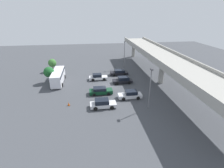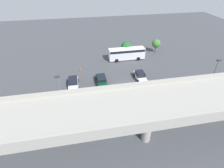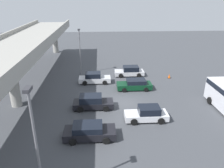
% 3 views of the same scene
% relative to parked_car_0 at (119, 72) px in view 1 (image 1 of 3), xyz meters
% --- Properties ---
extents(ground_plane, '(113.27, 113.27, 0.00)m').
position_rel_parked_car_0_xyz_m(ground_plane, '(6.99, -4.03, -0.71)').
color(ground_plane, '#424449').
extents(highway_overpass, '(54.08, 7.06, 7.37)m').
position_rel_parked_car_0_xyz_m(highway_overpass, '(6.99, 8.96, 5.46)').
color(highway_overpass, '#9E9B93').
rests_on(highway_overpass, ground_plane).
extents(parked_car_0, '(2.19, 4.78, 1.45)m').
position_rel_parked_car_0_xyz_m(parked_car_0, '(0.00, 0.00, 0.00)').
color(parked_car_0, black).
rests_on(parked_car_0, ground_plane).
extents(parked_car_1, '(2.03, 4.53, 1.58)m').
position_rel_parked_car_0_xyz_m(parked_car_1, '(2.79, -5.98, 0.03)').
color(parked_car_1, silver).
rests_on(parked_car_1, ground_plane).
extents(parked_car_2, '(2.14, 4.67, 1.60)m').
position_rel_parked_car_0_xyz_m(parked_car_2, '(5.84, -0.16, 0.05)').
color(parked_car_2, black).
rests_on(parked_car_2, ground_plane).
extents(parked_car_3, '(2.16, 4.84, 1.46)m').
position_rel_parked_car_0_xyz_m(parked_car_3, '(11.03, -5.96, -0.00)').
color(parked_car_3, '#0C381E').
rests_on(parked_car_3, ground_plane).
extents(parked_car_4, '(2.02, 4.75, 1.62)m').
position_rel_parked_car_0_xyz_m(parked_car_4, '(13.80, -0.25, 0.04)').
color(parked_car_4, silver).
rests_on(parked_car_4, ground_plane).
extents(parked_car_5, '(2.16, 4.72, 1.61)m').
position_rel_parked_car_0_xyz_m(parked_car_5, '(16.65, -6.02, 0.05)').
color(parked_car_5, silver).
rests_on(parked_car_5, ground_plane).
extents(shuttle_bus, '(9.02, 2.64, 2.88)m').
position_rel_parked_car_0_xyz_m(shuttle_bus, '(3.24, -15.62, 1.01)').
color(shuttle_bus, silver).
rests_on(shuttle_bus, ground_plane).
extents(lamp_post_near_aisle, '(0.70, 0.35, 7.44)m').
position_rel_parked_car_0_xyz_m(lamp_post_near_aisle, '(18.12, 2.04, 3.69)').
color(lamp_post_near_aisle, slate).
rests_on(lamp_post_near_aisle, ground_plane).
extents(lamp_post_mid_lot, '(0.70, 0.35, 7.92)m').
position_rel_parked_car_0_xyz_m(lamp_post_mid_lot, '(-6.43, 2.69, 3.94)').
color(lamp_post_mid_lot, slate).
rests_on(lamp_post_mid_lot, ground_plane).
extents(tree_front_left, '(2.28, 2.28, 3.65)m').
position_rel_parked_car_0_xyz_m(tree_front_left, '(-5.67, -18.35, 1.79)').
color(tree_front_left, brown).
rests_on(tree_front_left, ground_plane).
extents(tree_front_centre, '(2.52, 2.52, 3.92)m').
position_rel_parked_car_0_xyz_m(tree_front_centre, '(2.95, -17.66, 1.95)').
color(tree_front_centre, brown).
rests_on(tree_front_centre, ground_plane).
extents(traffic_cone, '(0.44, 0.44, 0.70)m').
position_rel_parked_car_0_xyz_m(traffic_cone, '(15.12, -12.21, -0.38)').
color(traffic_cone, black).
rests_on(traffic_cone, ground_plane).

